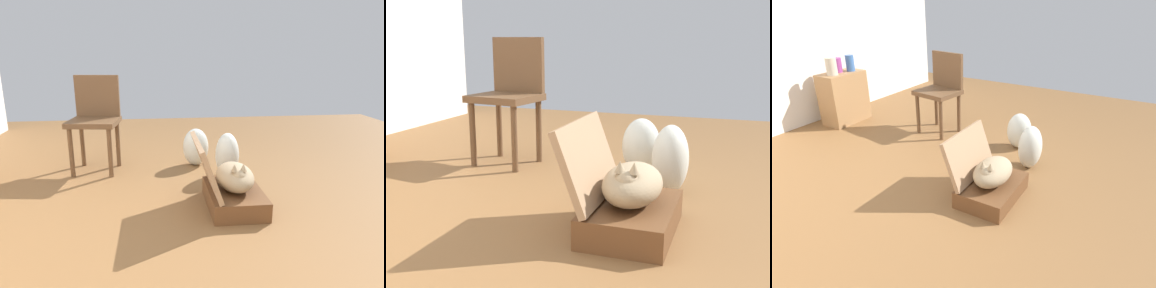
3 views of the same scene
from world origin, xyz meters
The scene contains 11 objects.
ground_plane centered at (0.00, 0.00, 0.00)m, with size 7.68×7.68×0.00m, color brown.
suitcase_base centered at (0.28, -0.59, 0.07)m, with size 0.60×0.41×0.14m, color brown.
suitcase_lid centered at (0.28, -0.37, 0.34)m, with size 0.60×0.41×0.04m, color #9B7756.
cat centered at (0.28, -0.59, 0.25)m, with size 0.52×0.28×0.24m.
plastic_bag_white centered at (0.93, -0.67, 0.21)m, with size 0.27×0.22×0.42m, color silver.
plastic_bag_clear centered at (1.30, -0.42, 0.19)m, with size 0.24×0.26×0.39m, color silver.
side_table centered at (0.91, 1.85, 0.32)m, with size 0.55×0.33×0.65m, color olive.
vase_tall centered at (0.77, 1.82, 0.75)m, with size 0.13×0.13×0.21m, color #B7AD99.
vase_short centered at (1.05, 1.81, 0.75)m, with size 0.11×0.11×0.20m, color #38609E.
vase_round centered at (0.91, 1.90, 0.73)m, with size 0.13×0.13×0.18m, color #8C387A.
chair centered at (1.29, 0.58, 0.53)m, with size 0.46×0.51×0.93m.
Camera 3 is at (-1.76, -1.52, 1.54)m, focal length 29.96 mm.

